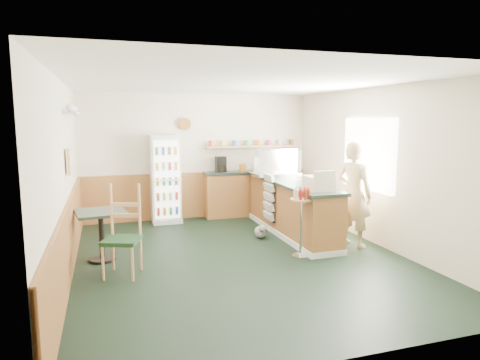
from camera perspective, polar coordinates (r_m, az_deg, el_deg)
name	(u,v)px	position (r m, az deg, el deg)	size (l,w,h in m)	color
ground	(240,258)	(6.81, -0.03, -10.37)	(6.00, 6.00, 0.00)	black
room_envelope	(214,158)	(7.12, -3.55, 3.00)	(5.04, 6.02, 2.72)	beige
service_counter	(291,210)	(8.13, 6.79, -3.98)	(0.68, 3.01, 1.01)	#A26D34
back_counter	(253,191)	(9.62, 1.69, -1.48)	(2.24, 0.42, 1.69)	#A26D34
drinks_fridge	(166,179)	(9.06, -9.90, 0.13)	(0.60, 0.52, 1.83)	silver
display_case	(276,163)	(8.70, 4.79, 2.28)	(0.94, 0.49, 0.53)	silver
cash_register	(318,183)	(7.07, 10.42, -0.41)	(0.40, 0.42, 0.23)	beige
shopkeeper	(354,194)	(7.49, 15.00, -1.83)	(0.60, 0.43, 1.80)	tan
condiment_stand	(301,211)	(6.77, 8.17, -4.09)	(0.35, 0.35, 1.08)	silver
newspaper_rack	(269,197)	(8.15, 3.88, -2.33)	(0.09, 0.45, 0.91)	black
cafe_table	(101,226)	(6.88, -18.03, -5.82)	(0.81, 0.81, 0.78)	black
cafe_chair	(121,228)	(6.23, -15.59, -6.13)	(0.60, 0.61, 1.26)	black
dog_doorstop	(261,231)	(7.87, 2.77, -6.86)	(0.22, 0.28, 0.26)	gray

